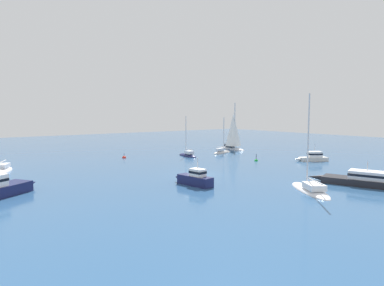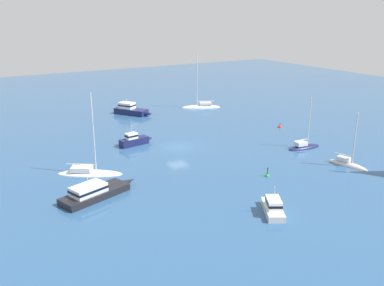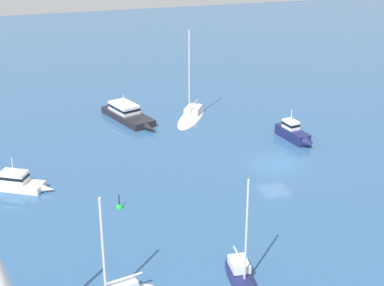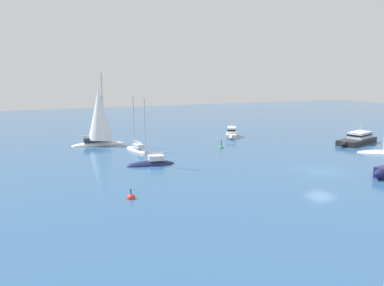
{
  "view_description": "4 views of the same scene",
  "coord_description": "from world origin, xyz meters",
  "px_view_note": "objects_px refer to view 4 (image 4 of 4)",
  "views": [
    {
      "loc": [
        -24.27,
        -31.82,
        7.5
      ],
      "look_at": [
        5.23,
        8.11,
        2.92
      ],
      "focal_mm": 31.41,
      "sensor_mm": 36.0,
      "label": 1
    },
    {
      "loc": [
        47.01,
        -25.46,
        17.48
      ],
      "look_at": [
        2.37,
        0.81,
        1.11
      ],
      "focal_mm": 39.07,
      "sensor_mm": 36.0,
      "label": 2
    },
    {
      "loc": [
        20.21,
        40.85,
        20.66
      ],
      "look_at": [
        7.35,
        -0.49,
        2.68
      ],
      "focal_mm": 54.35,
      "sensor_mm": 36.0,
      "label": 3
    },
    {
      "loc": [
        -27.31,
        24.94,
        9.13
      ],
      "look_at": [
        10.03,
        9.29,
        1.74
      ],
      "focal_mm": 35.12,
      "sensor_mm": 36.0,
      "label": 4
    }
  ],
  "objects_px": {
    "mooring_buoy": "(221,148)",
    "sailboat": "(151,164)",
    "sloop": "(99,118)",
    "channel_buoy": "(131,198)",
    "cabin_cruiser_2": "(357,139)",
    "yacht": "(136,150)",
    "cabin_cruiser": "(232,133)"
  },
  "relations": [
    {
      "from": "cabin_cruiser_2",
      "to": "mooring_buoy",
      "type": "xyz_separation_m",
      "value": [
        4.31,
        18.27,
        -0.61
      ]
    },
    {
      "from": "yacht",
      "to": "sailboat",
      "type": "distance_m",
      "value": 7.47
    },
    {
      "from": "mooring_buoy",
      "to": "sailboat",
      "type": "bearing_deg",
      "value": 116.08
    },
    {
      "from": "cabin_cruiser_2",
      "to": "sloop",
      "type": "xyz_separation_m",
      "value": [
        12.39,
        32.01,
        2.87
      ]
    },
    {
      "from": "sailboat",
      "to": "sloop",
      "type": "relative_size",
      "value": 0.74
    },
    {
      "from": "sloop",
      "to": "mooring_buoy",
      "type": "distance_m",
      "value": 16.31
    },
    {
      "from": "sloop",
      "to": "channel_buoy",
      "type": "bearing_deg",
      "value": -91.76
    },
    {
      "from": "channel_buoy",
      "to": "mooring_buoy",
      "type": "bearing_deg",
      "value": -45.52
    },
    {
      "from": "cabin_cruiser_2",
      "to": "mooring_buoy",
      "type": "relative_size",
      "value": 6.52
    },
    {
      "from": "sailboat",
      "to": "cabin_cruiser_2",
      "type": "xyz_separation_m",
      "value": [
        0.97,
        -29.06,
        0.5
      ]
    },
    {
      "from": "mooring_buoy",
      "to": "channel_buoy",
      "type": "bearing_deg",
      "value": 134.48
    },
    {
      "from": "sailboat",
      "to": "channel_buoy",
      "type": "distance_m",
      "value": 10.63
    },
    {
      "from": "yacht",
      "to": "sloop",
      "type": "height_order",
      "value": "sloop"
    },
    {
      "from": "sailboat",
      "to": "cabin_cruiser_2",
      "type": "bearing_deg",
      "value": -173.44
    },
    {
      "from": "mooring_buoy",
      "to": "sloop",
      "type": "bearing_deg",
      "value": 59.52
    },
    {
      "from": "cabin_cruiser_2",
      "to": "yacht",
      "type": "bearing_deg",
      "value": -31.68
    },
    {
      "from": "cabin_cruiser",
      "to": "sloop",
      "type": "xyz_separation_m",
      "value": [
        1.12,
        19.01,
        2.9
      ]
    },
    {
      "from": "sloop",
      "to": "channel_buoy",
      "type": "height_order",
      "value": "sloop"
    },
    {
      "from": "cabin_cruiser",
      "to": "mooring_buoy",
      "type": "relative_size",
      "value": 3.75
    },
    {
      "from": "cabin_cruiser",
      "to": "cabin_cruiser_2",
      "type": "distance_m",
      "value": 17.2
    },
    {
      "from": "cabin_cruiser_2",
      "to": "mooring_buoy",
      "type": "distance_m",
      "value": 18.78
    },
    {
      "from": "sailboat",
      "to": "channel_buoy",
      "type": "relative_size",
      "value": 6.79
    },
    {
      "from": "cabin_cruiser_2",
      "to": "sloop",
      "type": "height_order",
      "value": "sloop"
    },
    {
      "from": "channel_buoy",
      "to": "cabin_cruiser_2",
      "type": "bearing_deg",
      "value": -72.39
    },
    {
      "from": "yacht",
      "to": "cabin_cruiser",
      "type": "relative_size",
      "value": 1.41
    },
    {
      "from": "yacht",
      "to": "mooring_buoy",
      "type": "bearing_deg",
      "value": -113.66
    },
    {
      "from": "channel_buoy",
      "to": "yacht",
      "type": "bearing_deg",
      "value": -15.66
    },
    {
      "from": "sailboat",
      "to": "mooring_buoy",
      "type": "relative_size",
      "value": 5.47
    },
    {
      "from": "yacht",
      "to": "mooring_buoy",
      "type": "distance_m",
      "value": 10.64
    },
    {
      "from": "cabin_cruiser_2",
      "to": "sloop",
      "type": "relative_size",
      "value": 0.89
    },
    {
      "from": "mooring_buoy",
      "to": "yacht",
      "type": "bearing_deg",
      "value": 78.18
    },
    {
      "from": "yacht",
      "to": "mooring_buoy",
      "type": "height_order",
      "value": "yacht"
    }
  ]
}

